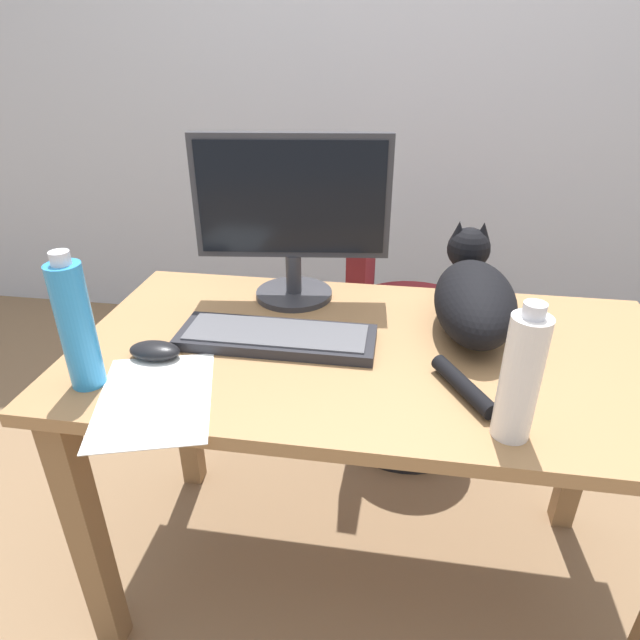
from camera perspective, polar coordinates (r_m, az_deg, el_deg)
ground_plane at (r=1.70m, az=4.43°, el=-25.09°), size 8.00×8.00×0.00m
back_wall at (r=2.57m, az=8.90°, el=26.35°), size 6.00×0.04×2.60m
desk at (r=1.26m, az=5.47°, el=-7.52°), size 1.32×0.69×0.74m
office_chair at (r=1.93m, az=8.21°, el=-1.88°), size 0.48×0.48×0.94m
monitor at (r=1.34m, az=-2.98°, el=11.29°), size 0.48×0.20×0.41m
keyboard at (r=1.20m, az=-4.63°, el=-1.82°), size 0.44×0.15×0.03m
cat at (r=1.29m, az=15.99°, el=2.55°), size 0.19×0.61×0.20m
computer_mouse at (r=1.19m, az=-17.14°, el=-3.13°), size 0.11×0.06×0.04m
paper_sheet at (r=1.08m, az=-17.10°, el=-7.88°), size 0.29×0.34×0.00m
water_bottle at (r=0.94m, az=20.52°, el=-5.68°), size 0.07×0.07×0.25m
spray_bottle at (r=1.10m, az=-24.47°, el=-0.52°), size 0.06×0.06×0.28m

